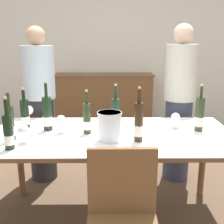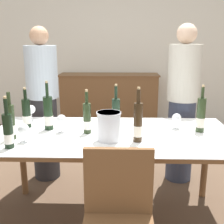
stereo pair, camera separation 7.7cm
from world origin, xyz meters
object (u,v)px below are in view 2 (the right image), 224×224
wine_bottle_4 (48,114)px  wine_bottle_7 (87,119)px  wine_bottle_0 (11,123)px  wine_glass_3 (24,130)px  dining_table (112,142)px  wine_bottle_3 (8,131)px  person_host (44,106)px  sideboard_cabinet (109,102)px  wine_glass_2 (61,120)px  wine_bottle_5 (27,114)px  ice_bucket (109,126)px  wine_bottle_2 (201,116)px  person_guest_left (182,105)px  wine_glass_0 (177,119)px  wine_bottle_1 (138,123)px  wine_bottle_8 (116,115)px  wine_glass_1 (31,110)px  chair_near_front (118,215)px

wine_bottle_4 → wine_bottle_7: size_ratio=1.15×
wine_bottle_0 → wine_glass_3: 0.14m
dining_table → wine_bottle_4: wine_bottle_4 is taller
wine_bottle_3 → person_host: person_host is taller
sideboard_cabinet → wine_glass_2: (-0.29, -2.46, 0.40)m
wine_bottle_4 → wine_glass_3: 0.33m
wine_bottle_5 → wine_bottle_7: (0.54, -0.14, 0.00)m
ice_bucket → wine_bottle_5: wine_bottle_5 is taller
dining_table → wine_bottle_7: (-0.20, 0.01, 0.19)m
wine_bottle_2 → ice_bucket: bearing=-162.9°
dining_table → wine_bottle_0: (-0.76, -0.14, 0.20)m
person_guest_left → wine_glass_0: bearing=-106.4°
wine_glass_2 → person_guest_left: bearing=32.9°
person_guest_left → wine_bottle_4: bearing=-152.5°
wine_bottle_1 → wine_glass_0: wine_bottle_1 is taller
wine_bottle_7 → wine_glass_0: size_ratio=2.68×
wine_bottle_1 → wine_bottle_8: bearing=122.8°
wine_bottle_3 → wine_glass_0: size_ratio=2.77×
wine_bottle_8 → wine_glass_1: (-0.79, 0.26, -0.03)m
wine_bottle_1 → dining_table: bearing=139.3°
wine_bottle_1 → person_guest_left: person_guest_left is taller
ice_bucket → person_guest_left: size_ratio=0.13×
sideboard_cabinet → wine_bottle_2: 2.59m
wine_bottle_5 → wine_bottle_8: 0.77m
wine_bottle_4 → chair_near_front: bearing=-53.9°
chair_near_front → person_host: (-0.81, 1.46, 0.30)m
sideboard_cabinet → wine_bottle_8: wine_bottle_8 is taller
wine_bottle_4 → wine_bottle_0: bearing=-132.6°
wine_bottle_2 → person_guest_left: 0.68m
wine_bottle_8 → person_host: person_host is taller
chair_near_front → person_guest_left: size_ratio=0.54×
wine_bottle_4 → chair_near_front: wine_bottle_4 is taller
wine_bottle_2 → wine_bottle_3: 1.48m
ice_bucket → wine_glass_2: 0.43m
person_host → dining_table: bearing=-45.0°
wine_bottle_5 → wine_bottle_7: size_ratio=0.98×
ice_bucket → chair_near_front: (0.08, -0.56, -0.37)m
ice_bucket → wine_bottle_5: (-0.72, 0.31, 0.00)m
wine_bottle_1 → person_host: (-0.95, 0.92, -0.10)m
wine_glass_3 → person_guest_left: person_guest_left is taller
person_guest_left → sideboard_cabinet: bearing=115.7°
wine_bottle_4 → wine_glass_1: size_ratio=2.76×
chair_near_front → sideboard_cabinet: bearing=93.1°
wine_bottle_2 → wine_bottle_5: bearing=176.9°
wine_bottle_5 → person_host: size_ratio=0.21×
wine_bottle_5 → wine_bottle_0: bearing=-94.1°
ice_bucket → wine_bottle_7: 0.24m
wine_glass_3 → person_host: size_ratio=0.09×
wine_bottle_3 → wine_glass_1: 0.67m
wine_bottle_7 → person_host: person_host is taller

